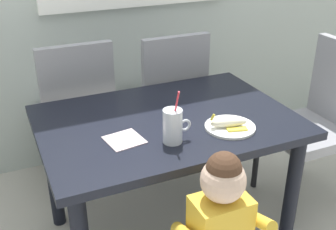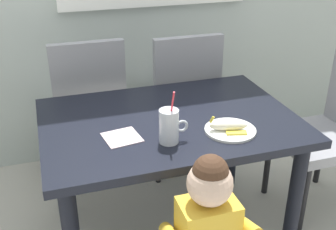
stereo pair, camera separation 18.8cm
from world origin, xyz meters
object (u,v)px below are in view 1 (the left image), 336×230
at_px(paper_napkin, 124,140).
at_px(toddler_standing, 220,223).
at_px(snack_plate, 230,127).
at_px(dining_chair_far, 320,115).
at_px(dining_table, 167,138).
at_px(milk_cup, 173,128).
at_px(peeled_banana, 229,123).
at_px(dining_chair_left, 76,107).
at_px(dining_chair_right, 168,96).

bearing_deg(paper_napkin, toddler_standing, -62.99).
bearing_deg(paper_napkin, snack_plate, -10.58).
xyz_separation_m(toddler_standing, paper_napkin, (-0.23, 0.44, 0.19)).
xyz_separation_m(dining_chair_far, paper_napkin, (-1.22, -0.11, 0.17)).
bearing_deg(dining_table, milk_cup, -107.75).
distance_m(snack_plate, paper_napkin, 0.48).
bearing_deg(milk_cup, paper_napkin, 152.53).
xyz_separation_m(dining_table, peeled_banana, (0.21, -0.22, 0.14)).
xyz_separation_m(dining_chair_left, paper_napkin, (0.05, -0.79, 0.17)).
bearing_deg(dining_chair_right, toddler_standing, 75.53).
bearing_deg(toddler_standing, dining_table, 87.14).
height_order(dining_chair_far, milk_cup, milk_cup).
xyz_separation_m(milk_cup, paper_napkin, (-0.19, 0.10, -0.06)).
relative_size(dining_chair_right, paper_napkin, 6.40).
height_order(dining_chair_left, dining_chair_right, same).
height_order(dining_chair_left, snack_plate, dining_chair_left).
relative_size(peeled_banana, paper_napkin, 1.17).
relative_size(dining_chair_left, dining_chair_right, 1.00).
distance_m(dining_table, peeled_banana, 0.33).
xyz_separation_m(dining_table, snack_plate, (0.22, -0.21, 0.11)).
xyz_separation_m(dining_table, dining_chair_left, (-0.30, 0.67, -0.06)).
xyz_separation_m(dining_chair_right, paper_napkin, (-0.53, -0.72, 0.17)).
bearing_deg(dining_chair_far, paper_napkin, -84.69).
bearing_deg(peeled_banana, dining_chair_left, 119.97).
height_order(dining_table, dining_chair_right, dining_chair_right).
distance_m(dining_chair_left, dining_chair_right, 0.58).
bearing_deg(toddler_standing, paper_napkin, 117.01).
relative_size(dining_table, peeled_banana, 6.86).
distance_m(toddler_standing, snack_plate, 0.48).
xyz_separation_m(dining_chair_right, toddler_standing, (-0.30, -1.17, -0.02)).
bearing_deg(peeled_banana, dining_table, 133.90).
distance_m(dining_chair_right, milk_cup, 0.92).
distance_m(dining_chair_left, milk_cup, 0.95).
bearing_deg(dining_table, dining_chair_left, 114.31).
distance_m(milk_cup, paper_napkin, 0.22).
relative_size(toddler_standing, paper_napkin, 5.59).
distance_m(dining_chair_far, paper_napkin, 1.24).
bearing_deg(dining_chair_left, milk_cup, 104.68).
bearing_deg(dining_chair_right, paper_napkin, 53.89).
height_order(dining_table, dining_chair_far, dining_chair_far).
bearing_deg(peeled_banana, paper_napkin, 168.42).
bearing_deg(dining_table, toddler_standing, -92.86).
relative_size(dining_chair_far, paper_napkin, 6.40).
bearing_deg(milk_cup, snack_plate, 1.52).
bearing_deg(dining_chair_right, milk_cup, 67.30).
distance_m(dining_table, dining_chair_right, 0.67).
bearing_deg(dining_table, dining_chair_far, -0.50).
distance_m(dining_chair_left, paper_napkin, 0.81).
relative_size(dining_chair_left, paper_napkin, 6.40).
bearing_deg(toddler_standing, peeled_banana, 55.90).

